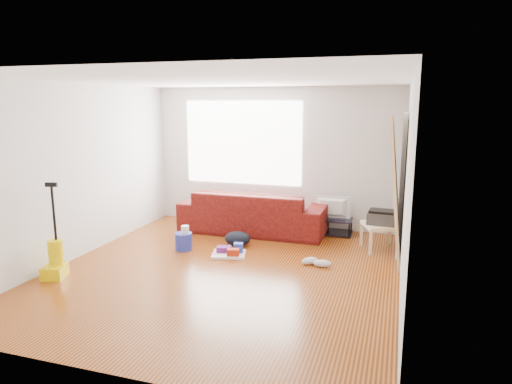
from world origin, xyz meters
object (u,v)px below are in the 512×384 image
(backpack, at_px, (238,245))
(side_table, at_px, (381,228))
(tv_stand, at_px, (331,225))
(sofa, at_px, (254,231))
(bucket, at_px, (184,250))
(cleaning_tray, at_px, (230,252))
(vacuum, at_px, (55,260))

(backpack, bearing_deg, side_table, 7.95)
(tv_stand, height_order, side_table, side_table)
(sofa, bearing_deg, tv_stand, -168.34)
(side_table, distance_m, bucket, 3.04)
(cleaning_tray, distance_m, backpack, 0.49)
(bucket, distance_m, backpack, 0.85)
(vacuum, bearing_deg, tv_stand, 27.74)
(tv_stand, bearing_deg, backpack, -139.33)
(sofa, height_order, cleaning_tray, sofa)
(cleaning_tray, distance_m, vacuum, 2.37)
(tv_stand, bearing_deg, sofa, -168.32)
(backpack, xyz_separation_m, vacuum, (-1.79, -1.96, 0.23))
(bucket, bearing_deg, backpack, 31.80)
(side_table, height_order, vacuum, vacuum)
(sofa, bearing_deg, backpack, 90.60)
(bucket, distance_m, cleaning_tray, 0.78)
(sofa, xyz_separation_m, bucket, (-0.71, -1.29, 0.00))
(side_table, bearing_deg, tv_stand, 142.44)
(side_table, distance_m, backpack, 2.23)
(side_table, bearing_deg, cleaning_tray, -155.99)
(tv_stand, distance_m, backpack, 1.72)
(sofa, height_order, backpack, sofa)
(cleaning_tray, xyz_separation_m, vacuum, (-1.85, -1.48, 0.18))
(tv_stand, xyz_separation_m, vacuum, (-3.09, -3.08, 0.08))
(tv_stand, distance_m, side_table, 1.10)
(cleaning_tray, bearing_deg, bucket, 177.31)
(bucket, bearing_deg, sofa, 61.17)
(bucket, relative_size, cleaning_tray, 0.47)
(side_table, relative_size, bucket, 2.49)
(backpack, bearing_deg, bucket, -152.13)
(bucket, relative_size, vacuum, 0.21)
(side_table, bearing_deg, bucket, -162.63)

